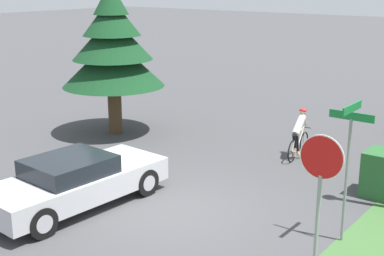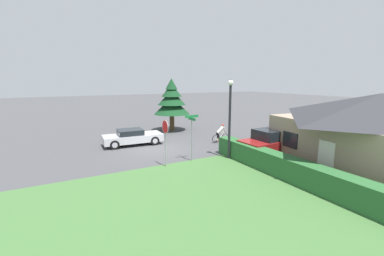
{
  "view_description": "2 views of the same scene",
  "coord_description": "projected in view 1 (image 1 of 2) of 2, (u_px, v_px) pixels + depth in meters",
  "views": [
    {
      "loc": [
        7.3,
        -8.81,
        5.19
      ],
      "look_at": [
        -0.71,
        1.66,
        1.52
      ],
      "focal_mm": 50.0,
      "sensor_mm": 36.0,
      "label": 1
    },
    {
      "loc": [
        17.22,
        -6.34,
        4.99
      ],
      "look_at": [
        0.76,
        2.6,
        1.46
      ],
      "focal_mm": 24.0,
      "sensor_mm": 36.0,
      "label": 2
    }
  ],
  "objects": [
    {
      "name": "conifer_tall_near",
      "position": [
        112.0,
        47.0,
        17.98
      ],
      "size": [
        3.48,
        3.48,
        5.13
      ],
      "color": "#4C3823",
      "rests_on": "ground"
    },
    {
      "name": "street_name_sign",
      "position": [
        349.0,
        149.0,
        10.48
      ],
      "size": [
        0.9,
        0.9,
        2.89
      ],
      "color": "gray",
      "rests_on": "ground"
    },
    {
      "name": "sedan_left_lane",
      "position": [
        75.0,
        181.0,
        12.53
      ],
      "size": [
        2.01,
        4.53,
        1.24
      ],
      "rotation": [
        0.0,
        0.0,
        1.51
      ],
      "color": "#BCBCC1",
      "rests_on": "ground"
    },
    {
      "name": "stop_sign",
      "position": [
        320.0,
        179.0,
        8.93
      ],
      "size": [
        0.78,
        0.07,
        2.74
      ],
      "rotation": [
        0.0,
        0.0,
        3.18
      ],
      "color": "gray",
      "rests_on": "ground"
    },
    {
      "name": "ground_plane",
      "position": [
        173.0,
        211.0,
        12.4
      ],
      "size": [
        140.0,
        140.0,
        0.0
      ],
      "primitive_type": "plane",
      "color": "#424244"
    },
    {
      "name": "cyclist",
      "position": [
        299.0,
        135.0,
        15.98
      ],
      "size": [
        0.44,
        1.67,
        1.49
      ],
      "rotation": [
        0.0,
        0.0,
        1.68
      ],
      "color": "black",
      "rests_on": "ground"
    }
  ]
}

